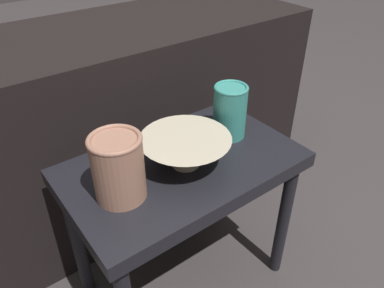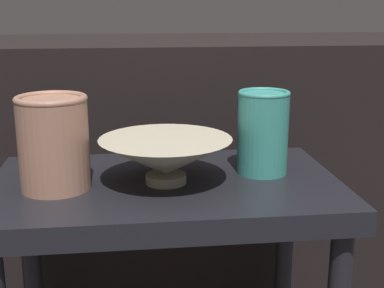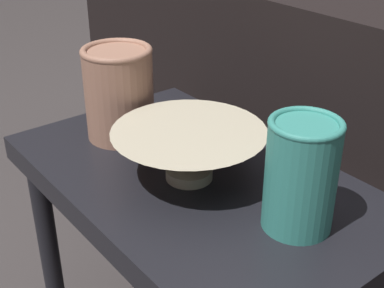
% 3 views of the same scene
% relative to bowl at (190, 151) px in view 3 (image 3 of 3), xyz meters
% --- Properties ---
extents(table, '(0.60, 0.36, 0.47)m').
position_rel_bowl_xyz_m(table, '(-0.00, 0.01, -0.11)').
color(table, black).
rests_on(table, ground_plane).
extents(couch_backdrop, '(1.51, 0.50, 0.68)m').
position_rel_bowl_xyz_m(couch_backdrop, '(-0.00, 0.50, -0.18)').
color(couch_backdrop, black).
rests_on(couch_backdrop, ground_plane).
extents(bowl, '(0.22, 0.22, 0.08)m').
position_rel_bowl_xyz_m(bowl, '(0.00, 0.00, 0.00)').
color(bowl, '#B2A88E').
rests_on(bowl, table).
extents(vase_textured_left, '(0.12, 0.12, 0.15)m').
position_rel_bowl_xyz_m(vase_textured_left, '(-0.18, -0.00, 0.03)').
color(vase_textured_left, '#996B56').
rests_on(vase_textured_left, table).
extents(vase_colorful_right, '(0.09, 0.09, 0.15)m').
position_rel_bowl_xyz_m(vase_colorful_right, '(0.17, 0.04, 0.03)').
color(vase_colorful_right, teal).
rests_on(vase_colorful_right, table).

